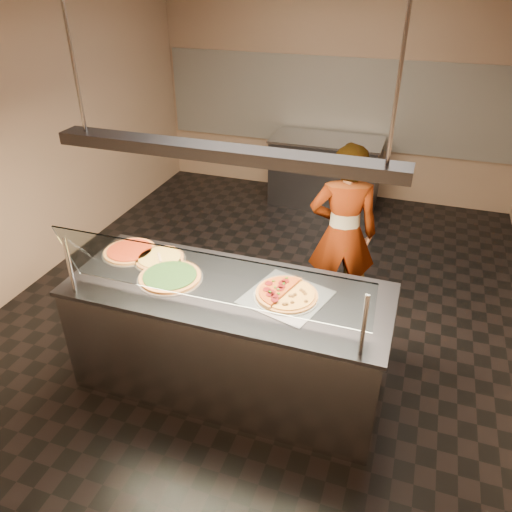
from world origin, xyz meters
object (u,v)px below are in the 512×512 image
(half_pizza_sausage, at_px, (301,297))
(worker, at_px, (343,234))
(pizza_spinach, at_px, (170,276))
(sneeze_guard, at_px, (206,278))
(perforated_tray, at_px, (286,296))
(heat_lamp_housing, at_px, (223,153))
(half_pizza_pepperoni, at_px, (272,290))
(prep_table, at_px, (325,171))
(pizza_spatula, at_px, (166,260))
(pizza_tomato, at_px, (130,251))
(pizza_cheese, at_px, (160,258))
(serving_counter, at_px, (229,337))

(half_pizza_sausage, relative_size, worker, 0.28)
(pizza_spinach, bearing_deg, sneeze_guard, -35.75)
(perforated_tray, distance_m, heat_lamp_housing, 1.10)
(half_pizza_pepperoni, xyz_separation_m, prep_table, (-0.38, 3.70, -0.50))
(half_pizza_sausage, bearing_deg, pizza_spatula, 172.92)
(pizza_tomato, xyz_separation_m, pizza_spatula, (0.35, -0.05, 0.01))
(worker, bearing_deg, pizza_cheese, 24.07)
(sneeze_guard, height_order, prep_table, sneeze_guard)
(sneeze_guard, distance_m, perforated_tray, 0.64)
(pizza_spatula, xyz_separation_m, prep_table, (0.55, 3.56, -0.49))
(perforated_tray, height_order, pizza_spatula, pizza_spatula)
(prep_table, bearing_deg, sneeze_guard, -89.38)
(perforated_tray, relative_size, prep_table, 0.44)
(sneeze_guard, xyz_separation_m, pizza_tomato, (-0.94, 0.57, -0.28))
(perforated_tray, distance_m, worker, 1.23)
(serving_counter, relative_size, pizza_spinach, 4.84)
(pizza_spinach, relative_size, pizza_tomato, 1.10)
(perforated_tray, relative_size, pizza_spatula, 2.40)
(half_pizza_sausage, distance_m, pizza_cheese, 1.21)
(half_pizza_sausage, height_order, pizza_cheese, half_pizza_sausage)
(pizza_tomato, xyz_separation_m, heat_lamp_housing, (0.94, -0.22, 1.01))
(half_pizza_pepperoni, distance_m, pizza_tomato, 1.29)
(pizza_spatula, bearing_deg, pizza_tomato, 171.39)
(sneeze_guard, bearing_deg, heat_lamp_housing, 90.00)
(half_pizza_pepperoni, bearing_deg, perforated_tray, 0.15)
(half_pizza_sausage, xyz_separation_m, prep_table, (-0.59, 3.70, -0.49))
(pizza_spinach, height_order, prep_table, pizza_spinach)
(prep_table, bearing_deg, perforated_tray, -82.59)
(pizza_spatula, height_order, prep_table, pizza_spatula)
(serving_counter, relative_size, pizza_cheese, 5.77)
(half_pizza_sausage, bearing_deg, half_pizza_pepperoni, 179.07)
(pizza_tomato, bearing_deg, pizza_cheese, -4.89)
(worker, bearing_deg, prep_table, -90.10)
(pizza_spatula, distance_m, heat_lamp_housing, 1.17)
(half_pizza_pepperoni, distance_m, prep_table, 3.75)
(sneeze_guard, xyz_separation_m, pizza_spinach, (-0.45, 0.33, -0.28))
(sneeze_guard, distance_m, pizza_tomato, 1.13)
(prep_table, distance_m, worker, 2.61)
(worker, bearing_deg, perforated_tray, 66.10)
(half_pizza_pepperoni, relative_size, heat_lamp_housing, 0.21)
(perforated_tray, relative_size, pizza_cheese, 1.59)
(pizza_cheese, height_order, pizza_spatula, pizza_spatula)
(heat_lamp_housing, bearing_deg, serving_counter, 0.00)
(perforated_tray, xyz_separation_m, pizza_spinach, (-0.89, -0.05, 0.01))
(sneeze_guard, xyz_separation_m, pizza_cheese, (-0.66, 0.54, -0.28))
(serving_counter, xyz_separation_m, half_pizza_pepperoni, (0.33, 0.03, 0.50))
(half_pizza_pepperoni, xyz_separation_m, half_pizza_sausage, (0.21, -0.00, -0.01))
(serving_counter, xyz_separation_m, prep_table, (-0.04, 3.73, 0.00))
(sneeze_guard, distance_m, heat_lamp_housing, 0.80)
(half_pizza_pepperoni, xyz_separation_m, pizza_spatula, (-0.92, 0.14, -0.01))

